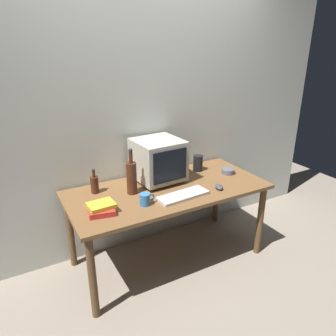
{
  "coord_description": "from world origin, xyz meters",
  "views": [
    {
      "loc": [
        -1.16,
        -2.09,
        1.83
      ],
      "look_at": [
        0.0,
        0.0,
        0.88
      ],
      "focal_mm": 33.92,
      "sensor_mm": 36.0,
      "label": 1
    }
  ],
  "objects_px": {
    "keyboard": "(183,195)",
    "bottle_short": "(95,184)",
    "crt_monitor": "(158,160)",
    "mug": "(145,199)",
    "metal_canister": "(198,163)",
    "book_stack": "(101,208)",
    "cd_spindle": "(228,171)",
    "computer_mouse": "(219,187)",
    "bottle_tall": "(132,177)"
  },
  "relations": [
    {
      "from": "keyboard",
      "to": "bottle_short",
      "type": "relative_size",
      "value": 2.01
    },
    {
      "from": "crt_monitor",
      "to": "mug",
      "type": "bearing_deg",
      "value": -129.73
    },
    {
      "from": "bottle_short",
      "to": "metal_canister",
      "type": "relative_size",
      "value": 1.39
    },
    {
      "from": "book_stack",
      "to": "mug",
      "type": "relative_size",
      "value": 1.73
    },
    {
      "from": "book_stack",
      "to": "mug",
      "type": "distance_m",
      "value": 0.33
    },
    {
      "from": "keyboard",
      "to": "bottle_short",
      "type": "xyz_separation_m",
      "value": [
        -0.58,
        0.41,
        0.07
      ]
    },
    {
      "from": "mug",
      "to": "cd_spindle",
      "type": "height_order",
      "value": "mug"
    },
    {
      "from": "crt_monitor",
      "to": "book_stack",
      "type": "bearing_deg",
      "value": -153.57
    },
    {
      "from": "book_stack",
      "to": "mug",
      "type": "bearing_deg",
      "value": -7.47
    },
    {
      "from": "book_stack",
      "to": "metal_canister",
      "type": "xyz_separation_m",
      "value": [
        1.05,
        0.33,
        0.04
      ]
    },
    {
      "from": "bottle_short",
      "to": "cd_spindle",
      "type": "bearing_deg",
      "value": -9.4
    },
    {
      "from": "computer_mouse",
      "to": "cd_spindle",
      "type": "xyz_separation_m",
      "value": [
        0.28,
        0.23,
        0.0
      ]
    },
    {
      "from": "bottle_tall",
      "to": "cd_spindle",
      "type": "xyz_separation_m",
      "value": [
        0.93,
        -0.05,
        -0.12
      ]
    },
    {
      "from": "book_stack",
      "to": "cd_spindle",
      "type": "distance_m",
      "value": 1.26
    },
    {
      "from": "bottle_tall",
      "to": "bottle_short",
      "type": "relative_size",
      "value": 1.81
    },
    {
      "from": "keyboard",
      "to": "mug",
      "type": "xyz_separation_m",
      "value": [
        -0.31,
        0.03,
        0.03
      ]
    },
    {
      "from": "keyboard",
      "to": "bottle_short",
      "type": "bearing_deg",
      "value": 140.38
    },
    {
      "from": "metal_canister",
      "to": "computer_mouse",
      "type": "bearing_deg",
      "value": -99.91
    },
    {
      "from": "bottle_short",
      "to": "cd_spindle",
      "type": "distance_m",
      "value": 1.21
    },
    {
      "from": "bottle_tall",
      "to": "mug",
      "type": "xyz_separation_m",
      "value": [
        0.01,
        -0.23,
        -0.1
      ]
    },
    {
      "from": "metal_canister",
      "to": "crt_monitor",
      "type": "bearing_deg",
      "value": -175.84
    },
    {
      "from": "crt_monitor",
      "to": "computer_mouse",
      "type": "xyz_separation_m",
      "value": [
        0.36,
        -0.39,
        -0.17
      ]
    },
    {
      "from": "computer_mouse",
      "to": "book_stack",
      "type": "distance_m",
      "value": 0.98
    },
    {
      "from": "keyboard",
      "to": "computer_mouse",
      "type": "height_order",
      "value": "computer_mouse"
    },
    {
      "from": "cd_spindle",
      "to": "bottle_tall",
      "type": "bearing_deg",
      "value": 177.18
    },
    {
      "from": "bottle_short",
      "to": "book_stack",
      "type": "height_order",
      "value": "bottle_short"
    },
    {
      "from": "computer_mouse",
      "to": "bottle_short",
      "type": "xyz_separation_m",
      "value": [
        -0.92,
        0.42,
        0.06
      ]
    },
    {
      "from": "computer_mouse",
      "to": "crt_monitor",
      "type": "bearing_deg",
      "value": 150.2
    },
    {
      "from": "metal_canister",
      "to": "bottle_tall",
      "type": "bearing_deg",
      "value": -168.61
    },
    {
      "from": "bottle_short",
      "to": "book_stack",
      "type": "distance_m",
      "value": 0.35
    },
    {
      "from": "computer_mouse",
      "to": "bottle_tall",
      "type": "distance_m",
      "value": 0.72
    },
    {
      "from": "crt_monitor",
      "to": "book_stack",
      "type": "height_order",
      "value": "crt_monitor"
    },
    {
      "from": "bottle_short",
      "to": "mug",
      "type": "xyz_separation_m",
      "value": [
        0.27,
        -0.38,
        -0.03
      ]
    },
    {
      "from": "computer_mouse",
      "to": "mug",
      "type": "xyz_separation_m",
      "value": [
        -0.65,
        0.04,
        0.03
      ]
    },
    {
      "from": "keyboard",
      "to": "book_stack",
      "type": "height_order",
      "value": "book_stack"
    },
    {
      "from": "book_stack",
      "to": "cd_spindle",
      "type": "bearing_deg",
      "value": 6.46
    },
    {
      "from": "computer_mouse",
      "to": "book_stack",
      "type": "bearing_deg",
      "value": -167.79
    },
    {
      "from": "mug",
      "to": "cd_spindle",
      "type": "distance_m",
      "value": 0.94
    },
    {
      "from": "cd_spindle",
      "to": "metal_canister",
      "type": "xyz_separation_m",
      "value": [
        -0.2,
        0.19,
        0.05
      ]
    },
    {
      "from": "computer_mouse",
      "to": "metal_canister",
      "type": "xyz_separation_m",
      "value": [
        0.07,
        0.42,
        0.06
      ]
    },
    {
      "from": "computer_mouse",
      "to": "bottle_short",
      "type": "relative_size",
      "value": 0.48
    },
    {
      "from": "crt_monitor",
      "to": "keyboard",
      "type": "distance_m",
      "value": 0.41
    },
    {
      "from": "crt_monitor",
      "to": "keyboard",
      "type": "relative_size",
      "value": 0.97
    },
    {
      "from": "computer_mouse",
      "to": "mug",
      "type": "bearing_deg",
      "value": -166.56
    },
    {
      "from": "bottle_short",
      "to": "cd_spindle",
      "type": "xyz_separation_m",
      "value": [
        1.19,
        -0.2,
        -0.06
      ]
    },
    {
      "from": "keyboard",
      "to": "book_stack",
      "type": "xyz_separation_m",
      "value": [
        -0.64,
        0.07,
        0.02
      ]
    },
    {
      "from": "cd_spindle",
      "to": "metal_canister",
      "type": "distance_m",
      "value": 0.29
    },
    {
      "from": "metal_canister",
      "to": "bottle_short",
      "type": "bearing_deg",
      "value": 179.76
    },
    {
      "from": "computer_mouse",
      "to": "bottle_tall",
      "type": "bearing_deg",
      "value": 174.68
    },
    {
      "from": "mug",
      "to": "metal_canister",
      "type": "height_order",
      "value": "metal_canister"
    }
  ]
}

